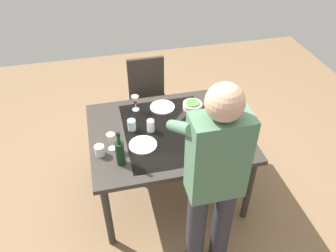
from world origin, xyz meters
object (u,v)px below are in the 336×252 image
dinner_plate_near (143,145)px  person_server (214,179)px  wine_bottle (120,152)px  wine_glass_right (135,101)px  dinner_plate_far (162,107)px  water_cup_near_left (100,150)px  side_bowl_salad (193,105)px  water_cup_near_right (132,125)px  serving_bowl_pasta (220,130)px  water_cup_far_left (151,126)px  chair_near (148,94)px  wine_glass_left (111,139)px  dining_table (168,137)px

dinner_plate_near → person_server: bearing=118.3°
wine_bottle → wine_glass_right: bearing=-108.1°
person_server → dinner_plate_far: (0.09, -1.14, -0.21)m
water_cup_near_left → side_bowl_salad: (-0.89, -0.43, -0.01)m
water_cup_near_right → dinner_plate_near: size_ratio=0.42×
serving_bowl_pasta → side_bowl_salad: 0.41m
water_cup_far_left → water_cup_near_left: bearing=24.1°
wine_glass_right → serving_bowl_pasta: wine_glass_right is taller
side_bowl_salad → dinner_plate_far: size_ratio=0.78×
water_cup_near_right → dinner_plate_near: 0.24m
chair_near → side_bowl_salad: size_ratio=5.06×
wine_glass_right → water_cup_near_left: (0.37, 0.53, -0.06)m
person_server → serving_bowl_pasta: size_ratio=5.63×
person_server → water_cup_near_left: bearing=-42.0°
dinner_plate_far → wine_bottle: bearing=54.0°
side_bowl_salad → water_cup_near_right: bearing=16.7°
dinner_plate_far → water_cup_near_right: bearing=38.0°
chair_near → wine_glass_left: 1.19m
dinner_plate_near → serving_bowl_pasta: bearing=-179.2°
dining_table → side_bowl_salad: bearing=-138.0°
dinner_plate_near → dinner_plate_far: 0.55m
wine_bottle → wine_glass_left: (0.05, -0.18, -0.01)m
water_cup_near_right → dinner_plate_far: (-0.32, -0.25, -0.04)m
dining_table → wine_glass_left: 0.53m
side_bowl_salad → dinner_plate_far: (0.27, -0.07, -0.03)m
water_cup_near_right → dinner_plate_near: bearing=103.8°
water_cup_near_left → water_cup_near_right: size_ratio=0.90×
wine_glass_left → water_cup_far_left: 0.38m
chair_near → water_cup_near_right: (0.29, 0.83, 0.27)m
person_server → side_bowl_salad: size_ratio=9.38×
wine_glass_left → water_cup_far_left: size_ratio=1.39×
water_cup_near_right → person_server: bearing=114.9°
dining_table → water_cup_near_right: size_ratio=13.82×
dining_table → chair_near: size_ratio=1.47×
water_cup_near_left → water_cup_far_left: bearing=-155.9°
wine_glass_left → wine_glass_right: same height
chair_near → wine_bottle: (0.43, 1.22, 0.33)m
dining_table → wine_glass_left: wine_glass_left is taller
person_server → dinner_plate_far: person_server is taller
dining_table → water_cup_near_right: water_cup_near_right is taller
chair_near → side_bowl_salad: 0.77m
water_cup_far_left → dinner_plate_far: size_ratio=0.47×
dinner_plate_far → chair_near: bearing=-86.5°
wine_glass_right → water_cup_near_right: 0.29m
dinner_plate_far → dinner_plate_near: bearing=60.7°
water_cup_near_right → water_cup_far_left: bearing=160.3°
water_cup_near_left → serving_bowl_pasta: water_cup_near_left is taller
serving_bowl_pasta → dinner_plate_near: serving_bowl_pasta is taller
water_cup_far_left → dinner_plate_near: water_cup_far_left is taller
chair_near → water_cup_near_right: size_ratio=9.38×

